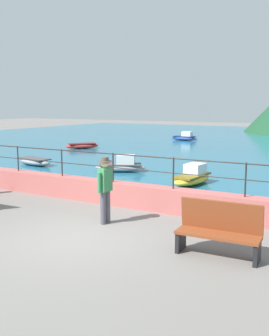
# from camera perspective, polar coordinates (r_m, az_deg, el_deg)

# --- Properties ---
(ground_plane) EXTENTS (120.00, 120.00, 0.00)m
(ground_plane) POSITION_cam_1_polar(r_m,az_deg,el_deg) (9.43, -8.53, -10.00)
(ground_plane) COLOR slate
(promenade_wall) EXTENTS (20.00, 0.56, 0.70)m
(promenade_wall) POSITION_cam_1_polar(r_m,az_deg,el_deg) (11.90, 1.06, -4.11)
(promenade_wall) COLOR #BC605B
(promenade_wall) RESTS_ON ground
(railing) EXTENTS (18.44, 0.04, 0.90)m
(railing) POSITION_cam_1_polar(r_m,az_deg,el_deg) (11.72, 1.07, 0.56)
(railing) COLOR #282623
(railing) RESTS_ON promenade_wall
(bench_far) EXTENTS (1.73, 0.64, 1.13)m
(bench_far) POSITION_cam_1_polar(r_m,az_deg,el_deg) (8.36, 12.08, -8.59)
(bench_far) COLOR brown
(bench_far) RESTS_ON ground
(person_walking) EXTENTS (0.38, 0.57, 1.75)m
(person_walking) POSITION_cam_1_polar(r_m,az_deg,el_deg) (10.25, -4.26, -2.70)
(person_walking) COLOR #4C4C56
(person_walking) RESTS_ON ground
(boat_0) EXTENTS (2.46, 1.81, 0.76)m
(boat_0) POSITION_cam_1_polar(r_m,az_deg,el_deg) (18.00, -1.90, 0.34)
(boat_0) COLOR gray
(boat_0) RESTS_ON lake_water
(boat_3) EXTENTS (2.44, 1.39, 0.36)m
(boat_3) POSITION_cam_1_polar(r_m,az_deg,el_deg) (20.56, -14.18, 0.97)
(boat_3) COLOR gray
(boat_3) RESTS_ON lake_water
(boat_4) EXTENTS (2.18, 2.33, 0.36)m
(boat_4) POSITION_cam_1_polar(r_m,az_deg,el_deg) (27.70, -7.55, 3.21)
(boat_4) COLOR red
(boat_4) RESTS_ON lake_water
(boat_5) EXTENTS (2.33, 0.98, 0.76)m
(boat_5) POSITION_cam_1_polar(r_m,az_deg,el_deg) (33.95, 7.25, 4.42)
(boat_5) COLOR #2D4C9E
(boat_5) RESTS_ON lake_water
(boat_7) EXTENTS (1.11, 2.37, 0.76)m
(boat_7) POSITION_cam_1_polar(r_m,az_deg,el_deg) (15.35, 8.37, -1.28)
(boat_7) COLOR gold
(boat_7) RESTS_ON lake_water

